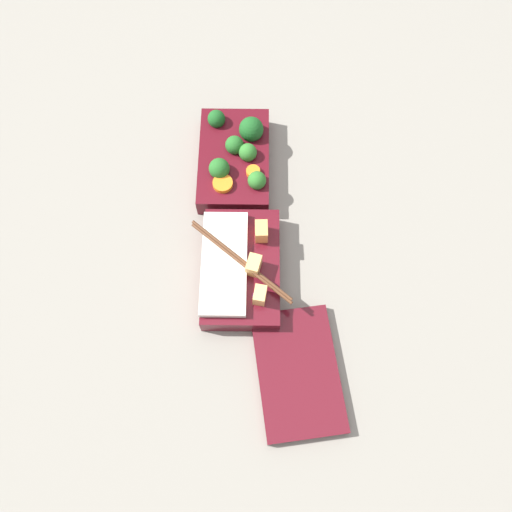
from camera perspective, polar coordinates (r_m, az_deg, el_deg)
name	(u,v)px	position (r m, az deg, el deg)	size (l,w,h in m)	color
ground_plane	(243,215)	(0.86, -1.50, 4.73)	(3.00, 3.00, 0.00)	gray
bento_tray_vegetable	(235,158)	(0.89, -2.39, 11.17)	(0.20, 0.12, 0.07)	#510F19
bento_tray_rice	(240,268)	(0.79, -1.89, -1.36)	(0.20, 0.16, 0.07)	#510F19
bento_lid	(298,372)	(0.77, 4.79, -13.06)	(0.19, 0.12, 0.02)	#510F19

